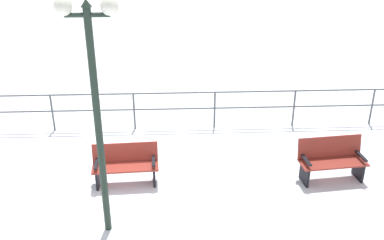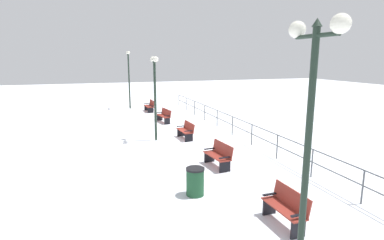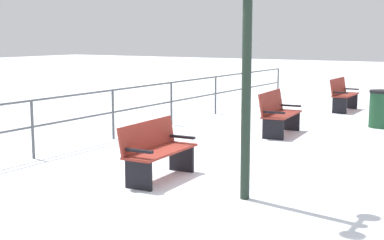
{
  "view_description": "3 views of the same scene",
  "coord_description": "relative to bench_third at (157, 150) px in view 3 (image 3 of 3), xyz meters",
  "views": [
    {
      "loc": [
        8.12,
        1.04,
        5.41
      ],
      "look_at": [
        -0.99,
        1.47,
        1.11
      ],
      "focal_mm": 41.66,
      "sensor_mm": 36.0,
      "label": 1
    },
    {
      "loc": [
        4.4,
        15.1,
        4.17
      ],
      "look_at": [
        -0.35,
        0.58,
        1.1
      ],
      "focal_mm": 28.89,
      "sensor_mm": 36.0,
      "label": 2
    },
    {
      "loc": [
        4.47,
        -6.58,
        2.14
      ],
      "look_at": [
        -0.48,
        1.42,
        0.69
      ],
      "focal_mm": 51.48,
      "sensor_mm": 36.0,
      "label": 3
    }
  ],
  "objects": [
    {
      "name": "bench_third",
      "position": [
        0.0,
        0.0,
        0.0
      ],
      "size": [
        0.61,
        1.44,
        0.87
      ],
      "rotation": [
        0.0,
        0.0,
        0.05
      ],
      "color": "maroon",
      "rests_on": "ground"
    },
    {
      "name": "bench_fifth",
      "position": [
        0.13,
        9.0,
        0.04
      ],
      "size": [
        0.53,
        1.4,
        0.94
      ],
      "rotation": [
        0.0,
        0.0,
        0.03
      ],
      "color": "maroon",
      "rests_on": "ground"
    },
    {
      "name": "waterfront_railing",
      "position": [
        -2.66,
        0.0,
        0.26
      ],
      "size": [
        0.05,
        21.81,
        1.04
      ],
      "color": "#4C5156",
      "rests_on": "ground"
    },
    {
      "name": "trash_bin",
      "position": [
        1.74,
        6.63,
        -0.01
      ],
      "size": [
        0.58,
        0.58,
        0.88
      ],
      "color": "#1E4C2D",
      "rests_on": "ground"
    },
    {
      "name": "bench_fourth",
      "position": [
        0.05,
        4.5,
        0.03
      ],
      "size": [
        0.71,
        1.5,
        0.94
      ],
      "rotation": [
        0.0,
        0.0,
        0.1
      ],
      "color": "maroon",
      "rests_on": "ground"
    },
    {
      "name": "ground_plane",
      "position": [
        0.21,
        0.0,
        -0.45
      ],
      "size": [
        80.0,
        80.0,
        0.0
      ],
      "primitive_type": "plane",
      "color": "white",
      "rests_on": "ground"
    }
  ]
}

